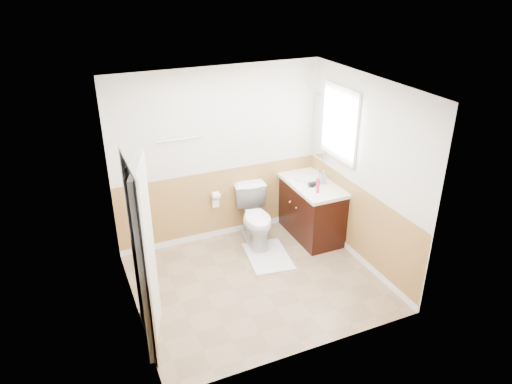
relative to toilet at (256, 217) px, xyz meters
name	(u,v)px	position (x,y,z in m)	size (l,w,h in m)	color
floor	(257,282)	(-0.38, -0.89, -0.41)	(3.00, 3.00, 0.00)	#8C7051
ceiling	(257,88)	(-0.38, -0.89, 2.09)	(3.00, 3.00, 0.00)	white
wall_back	(219,157)	(-0.38, 0.41, 0.84)	(3.00, 3.00, 0.00)	silver
wall_front	(312,250)	(-0.38, -2.19, 0.84)	(3.00, 3.00, 0.00)	silver
wall_left	(126,220)	(-1.88, -0.89, 0.84)	(3.00, 3.00, 0.00)	silver
wall_right	(364,174)	(1.12, -0.89, 0.84)	(3.00, 3.00, 0.00)	silver
wainscot_back	(221,205)	(-0.38, 0.40, 0.09)	(3.00, 3.00, 0.00)	#B58948
wainscot_front	(308,312)	(-0.38, -2.17, 0.09)	(3.00, 3.00, 0.00)	#B58948
wainscot_left	(135,278)	(-1.86, -0.89, 0.09)	(2.60, 2.60, 0.00)	#B58948
wainscot_right	(358,225)	(1.11, -0.89, 0.09)	(2.60, 2.60, 0.00)	#B58948
toilet	(256,217)	(0.00, 0.00, 0.00)	(0.46, 0.81, 0.82)	white
bath_mat	(268,256)	(0.00, -0.42, -0.40)	(0.55, 0.80, 0.02)	silver
vanity_cabinet	(311,210)	(0.84, -0.11, -0.01)	(0.55, 1.10, 0.80)	black
vanity_knob_left	(296,208)	(0.54, -0.21, 0.14)	(0.03, 0.03, 0.03)	silver
vanity_knob_right	(290,202)	(0.54, -0.01, 0.14)	(0.03, 0.03, 0.03)	silver
countertop	(312,184)	(0.83, -0.11, 0.41)	(0.60, 1.15, 0.05)	white
sink_basin	(307,178)	(0.84, 0.04, 0.45)	(0.36, 0.36, 0.02)	silver
faucet	(318,172)	(1.02, 0.04, 0.51)	(0.02, 0.02, 0.14)	silver
lotion_bottle	(318,185)	(0.74, -0.42, 0.55)	(0.05, 0.05, 0.22)	#C83351
soap_dispenser	(323,177)	(0.96, -0.18, 0.53)	(0.08, 0.09, 0.19)	#9097A2
hair_dryer_body	(314,184)	(0.79, -0.22, 0.47)	(0.07, 0.07, 0.14)	black
hair_dryer_handle	(313,187)	(0.76, -0.25, 0.44)	(0.03, 0.03, 0.07)	black
mirror_panel	(320,127)	(1.10, 0.21, 1.14)	(0.02, 0.35, 0.90)	silver
window_frame	(340,123)	(1.09, -0.30, 1.34)	(0.04, 0.80, 1.00)	white
window_glass	(341,123)	(1.11, -0.30, 1.34)	(0.01, 0.70, 0.90)	white
door	(147,258)	(-1.78, -1.34, 0.61)	(0.05, 0.80, 2.04)	white
door_frame	(139,259)	(-1.85, -1.34, 0.62)	(0.02, 0.92, 2.10)	white
door_knob	(147,246)	(-1.72, -1.01, 0.54)	(0.06, 0.06, 0.06)	silver
towel_bar	(180,139)	(-0.93, 0.36, 1.19)	(0.02, 0.02, 0.62)	silver
tp_holder_bar	(216,195)	(-0.48, 0.34, 0.29)	(0.02, 0.02, 0.14)	silver
tp_roll	(216,195)	(-0.48, 0.34, 0.29)	(0.11, 0.11, 0.10)	white
tp_sheet	(216,202)	(-0.48, 0.34, 0.18)	(0.10, 0.01, 0.16)	white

